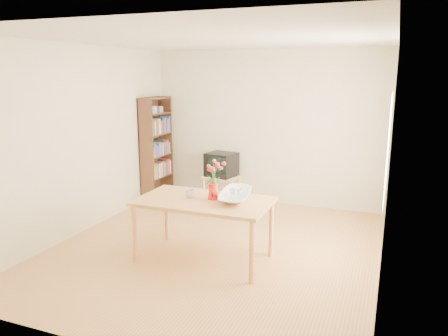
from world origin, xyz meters
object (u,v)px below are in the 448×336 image
at_px(bowl, 236,179).
at_px(table, 204,205).
at_px(pitcher, 213,192).
at_px(mug, 190,194).
at_px(television, 222,164).

bearing_deg(bowl, table, -152.13).
bearing_deg(bowl, pitcher, -155.84).
bearing_deg(mug, pitcher, 159.35).
bearing_deg(pitcher, television, 91.81).
relative_size(pitcher, bowl, 0.38).
height_order(table, television, television).
relative_size(pitcher, mug, 1.62).
bearing_deg(mug, table, 143.21).
bearing_deg(bowl, television, 115.58).
distance_m(table, pitcher, 0.19).
bearing_deg(table, bowl, 27.91).
bearing_deg(television, pitcher, -59.00).
relative_size(bowl, television, 0.96).
bearing_deg(mug, television, -106.77).
height_order(pitcher, mug, pitcher).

